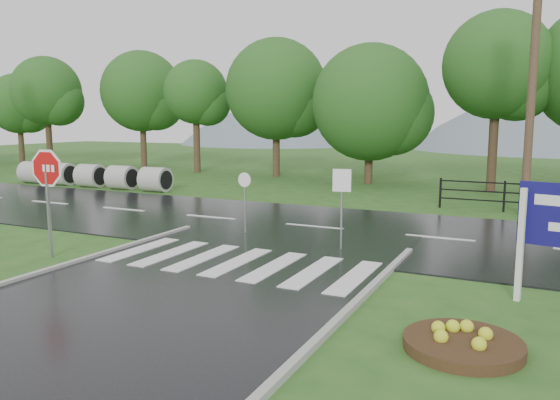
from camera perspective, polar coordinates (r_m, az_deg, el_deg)
The scene contains 11 objects.
ground at distance 9.72m, azimuth -19.82°, elevation -13.30°, with size 120.00×120.00×0.00m, color #29561C.
main_road at distance 17.88m, azimuth 3.59°, elevation -2.92°, with size 90.00×8.00×0.04m, color black.
crosswalk at distance 13.48m, azimuth -4.47°, elevation -6.45°, with size 6.50×2.80×0.02m.
hills at distance 73.82m, azimuth 22.52°, elevation -7.17°, with size 102.00×48.00×48.00m.
treeline at distance 30.96m, azimuth 15.12°, elevation 1.63°, with size 83.20×5.20×10.00m.
culvert_pipes at distance 30.13m, azimuth -19.16°, elevation 2.42°, with size 9.70×1.20×1.20m.
stop_sign at distance 14.96m, azimuth -23.18°, elevation 2.09°, with size 1.31×0.11×2.96m.
flower_bed at distance 9.09m, azimuth 18.59°, elevation -13.88°, with size 1.81×1.81×0.36m.
reg_sign_small at distance 14.56m, azimuth 6.47°, elevation 0.68°, with size 0.49×0.12×2.22m.
reg_sign_round at distance 16.70m, azimuth -3.70°, elevation 0.59°, with size 0.45×0.07×1.91m.
utility_pole_east at distance 21.78m, azimuth 24.82°, elevation 10.32°, with size 1.58×0.33×8.89m.
Camera 1 is at (6.56, -6.25, 3.52)m, focal length 35.00 mm.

